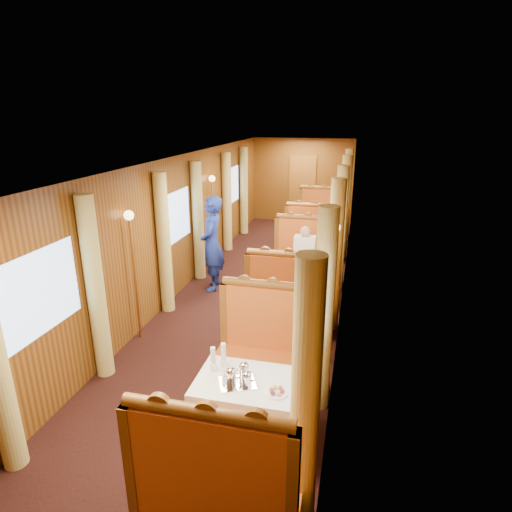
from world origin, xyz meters
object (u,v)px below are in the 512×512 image
(teapot_left, at_px, (231,378))
(table_near, at_px, (249,413))
(banquette_mid_fwd, at_px, (289,305))
(rose_vase_mid, at_px, (301,254))
(rose_vase_far, at_px, (320,210))
(tea_tray, at_px, (237,383))
(passenger, at_px, (304,251))
(banquette_far_aft, at_px, (322,220))
(fruit_plate, at_px, (277,392))
(teapot_right, at_px, (247,381))
(teapot_back, at_px, (244,372))
(banquette_far_fwd, at_px, (314,241))
(banquette_near_aft, at_px, (270,355))
(banquette_mid_aft, at_px, (306,262))
(steward, at_px, (212,244))
(table_far, at_px, (318,232))
(table_mid, at_px, (298,283))
(banquette_near_fwd, at_px, (217,492))

(teapot_left, bearing_deg, table_near, 45.69)
(banquette_mid_fwd, distance_m, rose_vase_mid, 1.11)
(rose_vase_far, bearing_deg, rose_vase_mid, -90.21)
(tea_tray, distance_m, passenger, 4.30)
(banquette_far_aft, bearing_deg, fruit_plate, -87.91)
(teapot_right, height_order, teapot_back, teapot_back)
(banquette_mid_fwd, xyz_separation_m, banquette_far_fwd, (0.00, 3.50, 0.00))
(table_near, distance_m, passenger, 4.24)
(rose_vase_far, height_order, passenger, passenger)
(banquette_far_aft, bearing_deg, banquette_near_aft, -90.00)
(banquette_mid_aft, xyz_separation_m, steward, (-1.68, -0.73, 0.47))
(table_far, bearing_deg, banquette_mid_aft, -90.00)
(table_mid, bearing_deg, rose_vase_mid, -40.22)
(banquette_near_aft, height_order, rose_vase_mid, banquette_near_aft)
(banquette_near_aft, relative_size, teapot_right, 8.63)
(teapot_back, xyz_separation_m, fruit_plate, (0.36, -0.17, -0.05))
(teapot_back, xyz_separation_m, steward, (-1.62, 3.75, 0.08))
(table_far, distance_m, steward, 3.66)
(teapot_left, xyz_separation_m, rose_vase_far, (0.19, 7.07, 0.11))
(teapot_left, bearing_deg, banquette_mid_aft, 106.26)
(tea_tray, bearing_deg, rose_vase_far, 88.91)
(banquette_mid_fwd, xyz_separation_m, banquette_mid_aft, (0.00, 2.03, 0.00))
(banquette_far_aft, xyz_separation_m, steward, (-1.68, -4.23, 0.47))
(teapot_back, bearing_deg, banquette_near_fwd, -70.78)
(banquette_mid_aft, height_order, banquette_far_fwd, same)
(table_mid, distance_m, table_far, 3.50)
(table_far, height_order, teapot_back, teapot_back)
(teapot_back, bearing_deg, banquette_mid_aft, 105.17)
(banquette_mid_aft, height_order, rose_vase_far, banquette_mid_aft)
(teapot_right, bearing_deg, steward, 122.44)
(banquette_mid_fwd, xyz_separation_m, tea_tray, (-0.10, -2.56, 0.33))
(banquette_mid_aft, bearing_deg, banquette_far_fwd, 90.00)
(teapot_left, relative_size, steward, 0.09)
(banquette_near_aft, height_order, table_far, banquette_near_aft)
(banquette_near_fwd, relative_size, table_far, 1.28)
(table_far, distance_m, teapot_right, 7.11)
(table_mid, bearing_deg, passenger, 90.00)
(banquette_mid_aft, bearing_deg, table_mid, -90.00)
(banquette_mid_fwd, bearing_deg, passenger, 90.00)
(table_far, relative_size, steward, 0.59)
(teapot_left, height_order, fruit_plate, teapot_left)
(banquette_near_fwd, height_order, teapot_right, banquette_near_fwd)
(table_near, height_order, tea_tray, tea_tray)
(banquette_mid_aft, height_order, fruit_plate, banquette_mid_aft)
(table_near, bearing_deg, steward, 113.89)
(banquette_mid_aft, height_order, teapot_right, banquette_mid_aft)
(tea_tray, bearing_deg, table_mid, 88.46)
(passenger, bearing_deg, banquette_far_fwd, 90.00)
(table_far, xyz_separation_m, banquette_far_fwd, (0.00, -1.01, 0.05))
(banquette_far_aft, xyz_separation_m, fruit_plate, (0.30, -8.15, 0.35))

